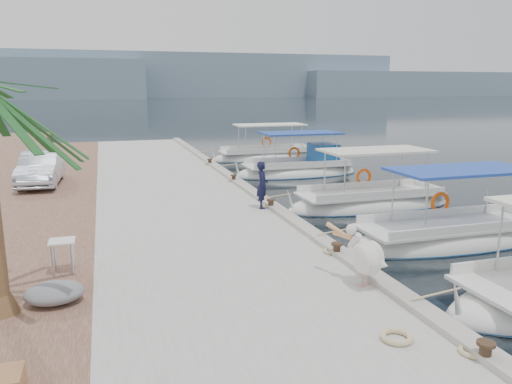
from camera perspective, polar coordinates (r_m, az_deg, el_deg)
ground at (r=15.74m, az=4.67°, el=-4.85°), size 400.00×400.00×0.00m
concrete_quay at (r=19.64m, az=-8.95°, el=-0.80°), size 6.00×40.00×0.50m
quay_curb at (r=20.13m, az=-1.13°, el=0.56°), size 0.44×40.00×0.12m
cobblestone_strip at (r=19.61m, az=-23.57°, el=-1.69°), size 4.00×40.00×0.50m
distant_hills at (r=218.36m, az=-7.92°, el=12.68°), size 330.00×60.00×18.00m
fishing_caique_b at (r=15.86m, az=21.43°, el=-5.06°), size 6.89×2.19×2.83m
fishing_caique_c at (r=19.56m, az=12.83°, el=-1.39°), size 6.76×2.27×2.83m
fishing_caique_d at (r=26.22m, az=4.86°, el=2.39°), size 6.70×2.44×2.83m
fishing_caique_e at (r=31.66m, az=1.27°, el=3.96°), size 7.28×2.22×2.83m
mooring_bollards at (r=16.80m, az=1.71°, el=-1.28°), size 0.28×20.28×0.33m
pelican at (r=10.57m, az=12.36°, el=-7.16°), size 0.88×1.56×1.22m
fisherman at (r=16.77m, az=0.72°, el=0.81°), size 0.52×0.66×1.60m
parked_car at (r=22.68m, az=-23.40°, el=2.49°), size 1.62×4.25×1.38m
tarp_bundle at (r=10.41m, az=-22.06°, el=-10.63°), size 1.10×0.90×0.40m
folding_table at (r=11.87m, az=-21.25°, el=-6.13°), size 0.55×0.55×0.73m
rope_coil at (r=8.76m, az=15.76°, el=-15.66°), size 0.54×0.54×0.10m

